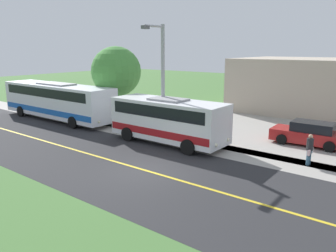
% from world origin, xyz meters
% --- Properties ---
extents(ground_plane, '(120.00, 120.00, 0.00)m').
position_xyz_m(ground_plane, '(0.00, 0.00, 0.00)').
color(ground_plane, '#477238').
extents(road_surface, '(8.00, 100.00, 0.01)m').
position_xyz_m(road_surface, '(0.00, 0.00, 0.00)').
color(road_surface, '#28282B').
rests_on(road_surface, ground).
extents(sidewalk, '(2.40, 100.00, 0.01)m').
position_xyz_m(sidewalk, '(-5.20, 0.00, 0.00)').
color(sidewalk, '#9E9991').
rests_on(sidewalk, ground).
extents(parking_lot_surface, '(14.00, 36.00, 0.01)m').
position_xyz_m(parking_lot_surface, '(-12.40, 3.00, 0.00)').
color(parking_lot_surface, '#9E9991').
rests_on(parking_lot_surface, ground).
extents(road_centre_line, '(0.16, 100.00, 0.00)m').
position_xyz_m(road_centre_line, '(0.00, 0.00, 0.01)').
color(road_centre_line, gold).
rests_on(road_centre_line, ground).
extents(shuttle_bus_front, '(2.73, 7.68, 2.84)m').
position_xyz_m(shuttle_bus_front, '(-4.54, -2.08, 1.56)').
color(shuttle_bus_front, white).
rests_on(shuttle_bus_front, ground).
extents(transit_bus_rear, '(2.79, 11.88, 3.04)m').
position_xyz_m(transit_bus_rear, '(-4.57, -13.72, 1.67)').
color(transit_bus_rear, white).
rests_on(transit_bus_rear, ground).
extents(pedestrian_with_bags, '(0.72, 0.34, 1.61)m').
position_xyz_m(pedestrian_with_bags, '(-5.74, 6.05, 0.86)').
color(pedestrian_with_bags, '#335972').
rests_on(pedestrian_with_bags, ground).
extents(street_light_pole, '(1.97, 0.24, 7.24)m').
position_xyz_m(street_light_pole, '(-4.87, -2.87, 4.02)').
color(street_light_pole, '#9E9EA3').
rests_on(street_light_pole, ground).
extents(parked_car_near, '(2.12, 4.45, 1.45)m').
position_xyz_m(parked_car_near, '(-9.55, 5.06, 0.69)').
color(parked_car_near, '#A51E1E').
rests_on(parked_car_near, ground).
extents(tree_curbside, '(4.00, 4.00, 5.99)m').
position_xyz_m(tree_curbside, '(-7.40, -9.57, 3.97)').
color(tree_curbside, brown).
rests_on(tree_curbside, ground).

